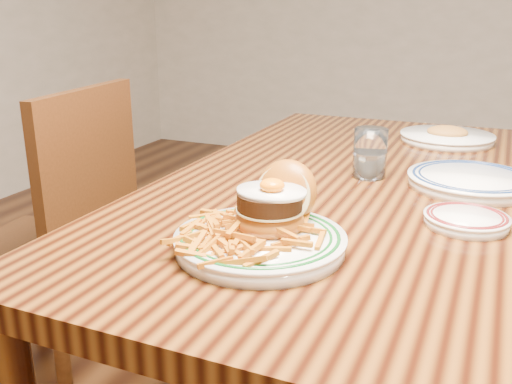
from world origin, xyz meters
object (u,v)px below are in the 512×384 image
at_px(chair_left, 58,240).
at_px(main_plate, 265,226).
at_px(table, 346,213).
at_px(side_plate, 466,219).

bearing_deg(chair_left, main_plate, -28.40).
relative_size(table, chair_left, 1.68).
bearing_deg(main_plate, chair_left, 161.72).
height_order(table, side_plate, side_plate).
relative_size(chair_left, side_plate, 5.94).
bearing_deg(main_plate, side_plate, 41.68).
distance_m(table, chair_left, 0.84).
bearing_deg(table, main_plate, -93.53).
relative_size(table, side_plate, 10.00).
height_order(main_plate, side_plate, main_plate).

